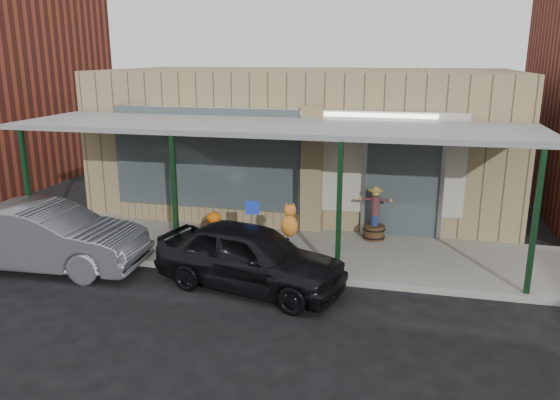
% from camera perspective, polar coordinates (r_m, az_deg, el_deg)
% --- Properties ---
extents(ground, '(120.00, 120.00, 0.00)m').
position_cam_1_polar(ground, '(10.17, -6.07, -12.31)').
color(ground, black).
rests_on(ground, ground).
extents(sidewalk, '(40.00, 3.20, 0.15)m').
position_cam_1_polar(sidewalk, '(13.30, -0.91, -5.14)').
color(sidewalk, gray).
rests_on(sidewalk, ground).
extents(storefront, '(12.00, 6.25, 4.20)m').
position_cam_1_polar(storefront, '(17.13, 2.88, 6.38)').
color(storefront, '#8C7956').
rests_on(storefront, ground).
extents(awning, '(12.00, 3.00, 3.04)m').
position_cam_1_polar(awning, '(12.55, -1.01, 7.48)').
color(awning, slate).
rests_on(awning, ground).
extents(block_buildings_near, '(61.00, 8.00, 8.00)m').
position_cam_1_polar(block_buildings_near, '(17.75, 10.11, 11.91)').
color(block_buildings_near, maroon).
rests_on(block_buildings_near, ground).
extents(barrel_scarecrow, '(0.80, 0.70, 1.38)m').
position_cam_1_polar(barrel_scarecrow, '(13.84, 9.83, -2.19)').
color(barrel_scarecrow, '#4E311F').
rests_on(barrel_scarecrow, sidewalk).
extents(barrel_pumpkin, '(0.79, 0.79, 0.78)m').
position_cam_1_polar(barrel_pumpkin, '(13.72, -6.88, -3.05)').
color(barrel_pumpkin, '#4E311F').
rests_on(barrel_pumpkin, sidewalk).
extents(handicap_sign, '(0.30, 0.07, 1.44)m').
position_cam_1_polar(handicap_sign, '(11.91, -2.90, -2.50)').
color(handicap_sign, gray).
rests_on(handicap_sign, sidewalk).
extents(parked_sedan, '(4.24, 2.48, 1.63)m').
position_cam_1_polar(parked_sedan, '(11.14, -3.12, -5.89)').
color(parked_sedan, black).
rests_on(parked_sedan, ground).
extents(car_grey, '(4.58, 1.84, 1.48)m').
position_cam_1_polar(car_grey, '(13.18, -23.41, -3.55)').
color(car_grey, '#54565B').
rests_on(car_grey, ground).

